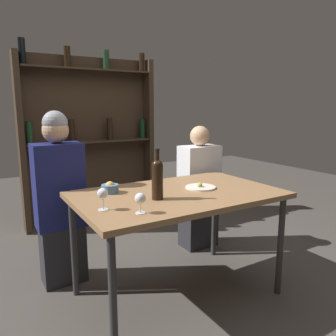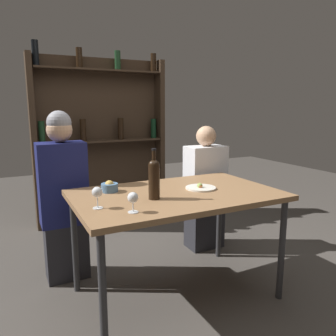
# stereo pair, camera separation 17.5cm
# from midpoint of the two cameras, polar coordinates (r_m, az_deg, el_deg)

# --- Properties ---
(ground_plane) EXTENTS (10.00, 10.00, 0.00)m
(ground_plane) POSITION_cam_midpoint_polar(r_m,az_deg,el_deg) (2.57, -0.49, -21.04)
(ground_plane) COLOR #47423D
(dining_table) EXTENTS (1.39, 0.87, 0.77)m
(dining_table) POSITION_cam_midpoint_polar(r_m,az_deg,el_deg) (2.28, -0.52, -5.79)
(dining_table) COLOR olive
(dining_table) RESTS_ON ground_plane
(wine_rack_wall) EXTENTS (1.56, 0.21, 2.02)m
(wine_rack_wall) POSITION_cam_midpoint_polar(r_m,az_deg,el_deg) (3.96, -14.76, 5.53)
(wine_rack_wall) COLOR #38281C
(wine_rack_wall) RESTS_ON ground_plane
(wine_bottle) EXTENTS (0.07, 0.07, 0.33)m
(wine_bottle) POSITION_cam_midpoint_polar(r_m,az_deg,el_deg) (2.07, -4.28, -1.65)
(wine_bottle) COLOR black
(wine_bottle) RESTS_ON dining_table
(wine_glass_0) EXTENTS (0.06, 0.06, 0.13)m
(wine_glass_0) POSITION_cam_midpoint_polar(r_m,az_deg,el_deg) (1.91, -13.91, -4.51)
(wine_glass_0) COLOR silver
(wine_glass_0) RESTS_ON dining_table
(wine_glass_1) EXTENTS (0.06, 0.06, 0.12)m
(wine_glass_1) POSITION_cam_midpoint_polar(r_m,az_deg,el_deg) (1.82, -7.61, -5.43)
(wine_glass_1) COLOR silver
(wine_glass_1) RESTS_ON dining_table
(food_plate_0) EXTENTS (0.22, 0.22, 0.04)m
(food_plate_0) POSITION_cam_midpoint_polar(r_m,az_deg,el_deg) (2.38, 3.57, -3.33)
(food_plate_0) COLOR silver
(food_plate_0) RESTS_ON dining_table
(snack_bowl) EXTENTS (0.12, 0.12, 0.08)m
(snack_bowl) POSITION_cam_midpoint_polar(r_m,az_deg,el_deg) (2.29, -12.24, -3.45)
(snack_bowl) COLOR #4C7299
(snack_bowl) RESTS_ON dining_table
(seated_person_left) EXTENTS (0.35, 0.22, 1.32)m
(seated_person_left) POSITION_cam_midpoint_polar(r_m,az_deg,el_deg) (2.63, -20.14, -5.54)
(seated_person_left) COLOR #26262B
(seated_person_left) RESTS_ON ground_plane
(seated_person_right) EXTENTS (0.37, 0.22, 1.17)m
(seated_person_right) POSITION_cam_midpoint_polar(r_m,az_deg,el_deg) (3.15, 3.81, -4.02)
(seated_person_right) COLOR #26262B
(seated_person_right) RESTS_ON ground_plane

